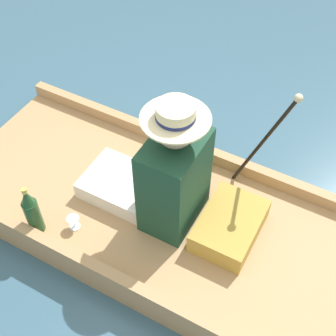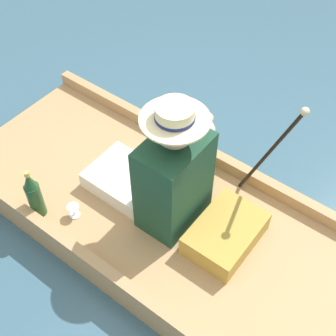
# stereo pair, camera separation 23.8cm
# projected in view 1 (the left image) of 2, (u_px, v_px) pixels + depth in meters

# --- Properties ---
(ground_plane) EXTENTS (16.00, 16.00, 0.00)m
(ground_plane) POSITION_uv_depth(u_px,v_px,m) (178.00, 233.00, 2.73)
(ground_plane) COLOR #385B70
(punt_boat) EXTENTS (1.06, 2.77, 0.22)m
(punt_boat) POSITION_uv_depth(u_px,v_px,m) (178.00, 225.00, 2.67)
(punt_boat) COLOR tan
(punt_boat) RESTS_ON ground_plane
(seat_cushion) EXTENTS (0.43, 0.30, 0.13)m
(seat_cushion) POSITION_uv_depth(u_px,v_px,m) (230.00, 226.00, 2.52)
(seat_cushion) COLOR #B7933D
(seat_cushion) RESTS_ON punt_boat
(seated_person) EXTENTS (0.38, 0.73, 0.81)m
(seated_person) POSITION_uv_depth(u_px,v_px,m) (163.00, 176.00, 2.45)
(seated_person) COLOR white
(seated_person) RESTS_ON punt_boat
(teddy_bear) EXTENTS (0.30, 0.18, 0.43)m
(teddy_bear) POSITION_uv_depth(u_px,v_px,m) (191.00, 145.00, 2.73)
(teddy_bear) COLOR beige
(teddy_bear) RESTS_ON punt_boat
(wine_glass) EXTENTS (0.07, 0.07, 0.08)m
(wine_glass) POSITION_uv_depth(u_px,v_px,m) (73.00, 221.00, 2.55)
(wine_glass) COLOR silver
(wine_glass) RESTS_ON punt_boat
(walking_cane) EXTENTS (0.04, 0.28, 0.75)m
(walking_cane) POSITION_uv_depth(u_px,v_px,m) (269.00, 134.00, 2.45)
(walking_cane) COLOR black
(walking_cane) RESTS_ON punt_boat
(champagne_bottle) EXTENTS (0.08, 0.08, 0.35)m
(champagne_bottle) POSITION_uv_depth(u_px,v_px,m) (32.00, 211.00, 2.46)
(champagne_bottle) COLOR #1E4723
(champagne_bottle) RESTS_ON punt_boat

